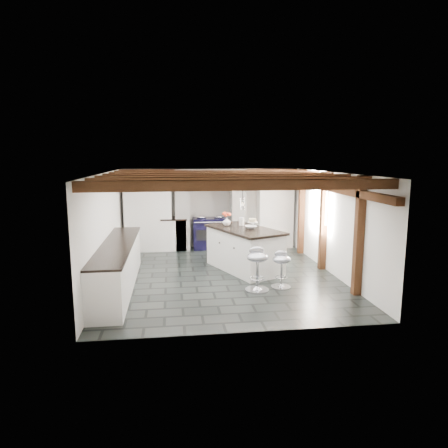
{
  "coord_description": "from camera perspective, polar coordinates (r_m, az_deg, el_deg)",
  "views": [
    {
      "loc": [
        -1.09,
        -8.62,
        2.65
      ],
      "look_at": [
        0.1,
        0.4,
        1.1
      ],
      "focal_mm": 32.0,
      "sensor_mm": 36.0,
      "label": 1
    }
  ],
  "objects": [
    {
      "name": "ground",
      "position": [
        9.08,
        -0.3,
        -7.3
      ],
      "size": [
        6.0,
        6.0,
        0.0
      ],
      "primitive_type": "plane",
      "color": "black",
      "rests_on": "ground"
    },
    {
      "name": "room_shell",
      "position": [
        10.17,
        -4.72,
        0.67
      ],
      "size": [
        6.0,
        6.03,
        6.0
      ],
      "color": "white",
      "rests_on": "ground"
    },
    {
      "name": "kitchen_island",
      "position": [
        9.39,
        2.9,
        -3.52
      ],
      "size": [
        1.75,
        2.26,
        1.32
      ],
      "rotation": [
        0.0,
        0.0,
        0.41
      ],
      "color": "white",
      "rests_on": "ground"
    },
    {
      "name": "bar_stool_near",
      "position": [
        8.2,
        8.21,
        -5.84
      ],
      "size": [
        0.44,
        0.44,
        0.76
      ],
      "rotation": [
        0.0,
        0.0,
        -0.2
      ],
      "color": "silver",
      "rests_on": "ground"
    },
    {
      "name": "range_cooker",
      "position": [
        11.55,
        -1.97,
        -1.24
      ],
      "size": [
        1.0,
        0.63,
        0.99
      ],
      "color": "black",
      "rests_on": "ground"
    },
    {
      "name": "bar_stool_far",
      "position": [
        7.94,
        4.77,
        -5.71
      ],
      "size": [
        0.47,
        0.47,
        0.88
      ],
      "rotation": [
        0.0,
        0.0,
        0.06
      ],
      "color": "silver",
      "rests_on": "ground"
    }
  ]
}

